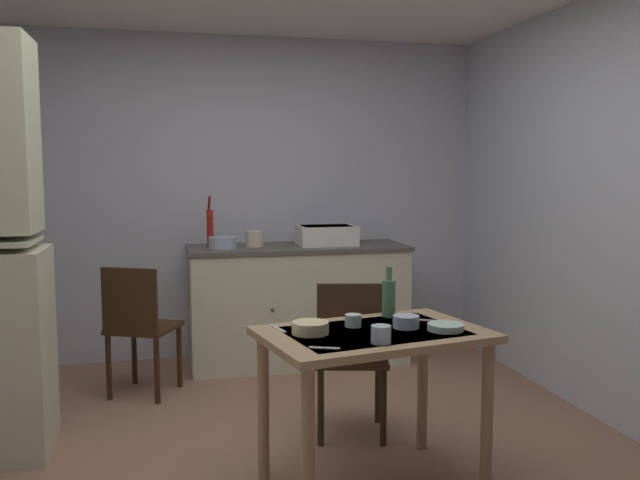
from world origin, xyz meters
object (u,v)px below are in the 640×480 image
at_px(mixing_bowl_counter, 223,243).
at_px(mug_tall, 381,334).
at_px(chair_by_counter, 139,326).
at_px(serving_bowl_wide, 445,327).
at_px(dining_table, 374,355).
at_px(hand_pump, 210,225).
at_px(sink_basin, 326,235).
at_px(chair_far_side, 351,354).
at_px(glass_bottle, 389,297).

height_order(mixing_bowl_counter, mug_tall, mixing_bowl_counter).
relative_size(chair_by_counter, serving_bowl_wide, 5.18).
height_order(dining_table, chair_by_counter, chair_by_counter).
bearing_deg(hand_pump, chair_by_counter, -130.05).
height_order(sink_basin, serving_bowl_wide, sink_basin).
bearing_deg(serving_bowl_wide, mug_tall, -156.95).
bearing_deg(hand_pump, mug_tall, -76.28).
bearing_deg(serving_bowl_wide, hand_pump, 113.11).
relative_size(mixing_bowl_counter, dining_table, 0.18).
relative_size(hand_pump, serving_bowl_wide, 2.31).
bearing_deg(mug_tall, chair_far_side, 83.66).
bearing_deg(mixing_bowl_counter, chair_by_counter, -139.36).
bearing_deg(dining_table, glass_bottle, 59.03).
relative_size(sink_basin, chair_by_counter, 0.50).
bearing_deg(dining_table, sink_basin, 82.61).
distance_m(hand_pump, mixing_bowl_counter, 0.18).
relative_size(chair_by_counter, mug_tall, 10.10).
xyz_separation_m(dining_table, chair_by_counter, (-1.12, 1.54, -0.16)).
relative_size(chair_far_side, chair_by_counter, 1.02).
xyz_separation_m(chair_by_counter, glass_bottle, (1.29, -1.27, 0.38)).
xyz_separation_m(dining_table, chair_far_side, (0.05, 0.56, -0.15)).
relative_size(dining_table, serving_bowl_wide, 6.71).
relative_size(hand_pump, glass_bottle, 1.52).
xyz_separation_m(mixing_bowl_counter, dining_table, (0.53, -2.05, -0.32)).
bearing_deg(mixing_bowl_counter, hand_pump, 131.64).
distance_m(sink_basin, dining_table, 2.15).
xyz_separation_m(hand_pump, serving_bowl_wide, (0.94, -2.21, -0.32)).
distance_m(sink_basin, hand_pump, 0.89).
xyz_separation_m(sink_basin, hand_pump, (-0.89, 0.05, 0.09)).
xyz_separation_m(chair_far_side, chair_by_counter, (-1.17, 0.98, -0.00)).
xyz_separation_m(dining_table, mug_tall, (-0.04, -0.22, 0.15)).
xyz_separation_m(sink_basin, serving_bowl_wide, (0.06, -2.17, -0.23)).
relative_size(serving_bowl_wide, mug_tall, 1.95).
bearing_deg(glass_bottle, chair_far_side, 111.50).
xyz_separation_m(mixing_bowl_counter, chair_far_side, (0.58, -1.49, -0.48)).
xyz_separation_m(chair_by_counter, serving_bowl_wide, (1.45, -1.61, 0.29)).
distance_m(dining_table, chair_far_side, 0.59).
distance_m(sink_basin, mixing_bowl_counter, 0.80).
distance_m(sink_basin, serving_bowl_wide, 2.18).
distance_m(chair_by_counter, serving_bowl_wide, 2.18).
height_order(dining_table, chair_far_side, chair_far_side).
bearing_deg(mug_tall, dining_table, 80.42).
bearing_deg(glass_bottle, hand_pump, 112.59).
distance_m(chair_far_side, mug_tall, 0.85).
height_order(sink_basin, dining_table, sink_basin).
xyz_separation_m(chair_by_counter, mug_tall, (1.08, -1.76, 0.31)).
height_order(chair_by_counter, serving_bowl_wide, chair_by_counter).
relative_size(sink_basin, mixing_bowl_counter, 2.14).
distance_m(sink_basin, glass_bottle, 1.84).
distance_m(sink_basin, chair_far_side, 1.63).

